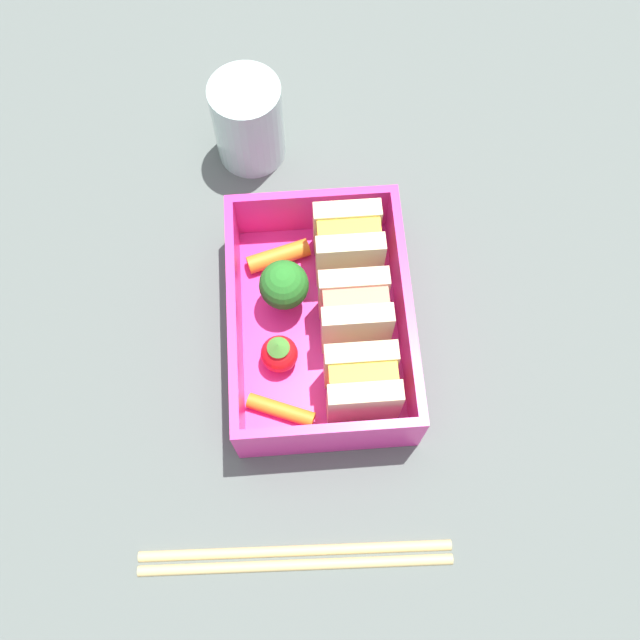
{
  "coord_description": "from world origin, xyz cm",
  "views": [
    {
      "loc": [
        18.62,
        -1.34,
        48.72
      ],
      "look_at": [
        0.0,
        0.0,
        2.7
      ],
      "focal_mm": 40.0,
      "sensor_mm": 36.0,
      "label": 1
    }
  ],
  "objects_px": {
    "broccoli_floret": "(284,285)",
    "chopstick_pair": "(295,558)",
    "carrot_stick_far_left": "(281,410)",
    "sandwich_center_left": "(354,311)",
    "carrot_stick_left": "(278,256)",
    "sandwich_left": "(348,244)",
    "sandwich_center": "(362,384)",
    "drinking_glass": "(248,122)",
    "strawberry_far_left": "(279,353)"
  },
  "relations": [
    {
      "from": "sandwich_center",
      "to": "strawberry_far_left",
      "type": "xyz_separation_m",
      "value": [
        -0.03,
        -0.05,
        -0.01
      ]
    },
    {
      "from": "sandwich_left",
      "to": "sandwich_center",
      "type": "height_order",
      "value": "same"
    },
    {
      "from": "sandwich_left",
      "to": "carrot_stick_far_left",
      "type": "bearing_deg",
      "value": -26.01
    },
    {
      "from": "sandwich_left",
      "to": "carrot_stick_far_left",
      "type": "relative_size",
      "value": 1.15
    },
    {
      "from": "broccoli_floret",
      "to": "drinking_glass",
      "type": "distance_m",
      "value": 0.14
    },
    {
      "from": "broccoli_floret",
      "to": "carrot_stick_far_left",
      "type": "distance_m",
      "value": 0.09
    },
    {
      "from": "sandwich_center_left",
      "to": "sandwich_center",
      "type": "relative_size",
      "value": 1.0
    },
    {
      "from": "sandwich_center_left",
      "to": "broccoli_floret",
      "type": "distance_m",
      "value": 0.05
    },
    {
      "from": "carrot_stick_far_left",
      "to": "chopstick_pair",
      "type": "height_order",
      "value": "carrot_stick_far_left"
    },
    {
      "from": "carrot_stick_left",
      "to": "drinking_glass",
      "type": "relative_size",
      "value": 0.63
    },
    {
      "from": "carrot_stick_left",
      "to": "sandwich_center",
      "type": "bearing_deg",
      "value": 24.92
    },
    {
      "from": "sandwich_center_left",
      "to": "strawberry_far_left",
      "type": "xyz_separation_m",
      "value": [
        0.02,
        -0.05,
        -0.01
      ]
    },
    {
      "from": "carrot_stick_left",
      "to": "drinking_glass",
      "type": "height_order",
      "value": "drinking_glass"
    },
    {
      "from": "carrot_stick_left",
      "to": "sandwich_center_left",
      "type": "bearing_deg",
      "value": 41.78
    },
    {
      "from": "carrot_stick_left",
      "to": "carrot_stick_far_left",
      "type": "bearing_deg",
      "value": -2.08
    },
    {
      "from": "sandwich_center_left",
      "to": "broccoli_floret",
      "type": "height_order",
      "value": "sandwich_center_left"
    },
    {
      "from": "sandwich_left",
      "to": "sandwich_center",
      "type": "bearing_deg",
      "value": 0.0
    },
    {
      "from": "chopstick_pair",
      "to": "sandwich_center",
      "type": "bearing_deg",
      "value": 153.72
    },
    {
      "from": "broccoli_floret",
      "to": "sandwich_left",
      "type": "bearing_deg",
      "value": 122.3
    },
    {
      "from": "sandwich_center",
      "to": "strawberry_far_left",
      "type": "relative_size",
      "value": 1.69
    },
    {
      "from": "sandwich_center_left",
      "to": "carrot_stick_left",
      "type": "bearing_deg",
      "value": -138.22
    },
    {
      "from": "carrot_stick_far_left",
      "to": "chopstick_pair",
      "type": "relative_size",
      "value": 0.23
    },
    {
      "from": "chopstick_pair",
      "to": "sandwich_center_left",
      "type": "bearing_deg",
      "value": 161.86
    },
    {
      "from": "carrot_stick_far_left",
      "to": "chopstick_pair",
      "type": "bearing_deg",
      "value": 2.37
    },
    {
      "from": "broccoli_floret",
      "to": "chopstick_pair",
      "type": "distance_m",
      "value": 0.18
    },
    {
      "from": "sandwich_left",
      "to": "sandwich_center_left",
      "type": "distance_m",
      "value": 0.05
    },
    {
      "from": "carrot_stick_left",
      "to": "carrot_stick_far_left",
      "type": "relative_size",
      "value": 0.99
    },
    {
      "from": "broccoli_floret",
      "to": "carrot_stick_far_left",
      "type": "xyz_separation_m",
      "value": [
        0.08,
        -0.01,
        -0.02
      ]
    },
    {
      "from": "sandwich_center",
      "to": "drinking_glass",
      "type": "height_order",
      "value": "drinking_glass"
    },
    {
      "from": "sandwich_center_left",
      "to": "broccoli_floret",
      "type": "bearing_deg",
      "value": -115.35
    },
    {
      "from": "sandwich_center_left",
      "to": "carrot_stick_left",
      "type": "height_order",
      "value": "sandwich_center_left"
    },
    {
      "from": "sandwich_left",
      "to": "strawberry_far_left",
      "type": "xyz_separation_m",
      "value": [
        0.07,
        -0.05,
        -0.01
      ]
    },
    {
      "from": "carrot_stick_left",
      "to": "sandwich_left",
      "type": "bearing_deg",
      "value": 85.09
    },
    {
      "from": "sandwich_left",
      "to": "drinking_glass",
      "type": "relative_size",
      "value": 0.73
    },
    {
      "from": "sandwich_center_left",
      "to": "sandwich_center",
      "type": "bearing_deg",
      "value": 0.0
    },
    {
      "from": "broccoli_floret",
      "to": "drinking_glass",
      "type": "relative_size",
      "value": 0.62
    },
    {
      "from": "carrot_stick_left",
      "to": "chopstick_pair",
      "type": "relative_size",
      "value": 0.23
    },
    {
      "from": "sandwich_center_left",
      "to": "carrot_stick_far_left",
      "type": "height_order",
      "value": "sandwich_center_left"
    },
    {
      "from": "carrot_stick_far_left",
      "to": "drinking_glass",
      "type": "height_order",
      "value": "drinking_glass"
    },
    {
      "from": "carrot_stick_left",
      "to": "carrot_stick_far_left",
      "type": "xyz_separation_m",
      "value": [
        0.12,
        -0.0,
        -0.0
      ]
    },
    {
      "from": "carrot_stick_left",
      "to": "strawberry_far_left",
      "type": "distance_m",
      "value": 0.08
    },
    {
      "from": "sandwich_center",
      "to": "carrot_stick_far_left",
      "type": "height_order",
      "value": "sandwich_center"
    },
    {
      "from": "carrot_stick_far_left",
      "to": "drinking_glass",
      "type": "bearing_deg",
      "value": -176.78
    },
    {
      "from": "sandwich_left",
      "to": "carrot_stick_left",
      "type": "bearing_deg",
      "value": -94.91
    },
    {
      "from": "sandwich_center_left",
      "to": "chopstick_pair",
      "type": "xyz_separation_m",
      "value": [
        0.15,
        -0.05,
        -0.04
      ]
    },
    {
      "from": "sandwich_center",
      "to": "broccoli_floret",
      "type": "relative_size",
      "value": 1.16
    },
    {
      "from": "sandwich_center",
      "to": "strawberry_far_left",
      "type": "height_order",
      "value": "sandwich_center"
    },
    {
      "from": "broccoli_floret",
      "to": "strawberry_far_left",
      "type": "bearing_deg",
      "value": -7.97
    },
    {
      "from": "strawberry_far_left",
      "to": "chopstick_pair",
      "type": "distance_m",
      "value": 0.13
    },
    {
      "from": "sandwich_center",
      "to": "carrot_stick_far_left",
      "type": "xyz_separation_m",
      "value": [
        0.01,
        -0.05,
        -0.02
      ]
    }
  ]
}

